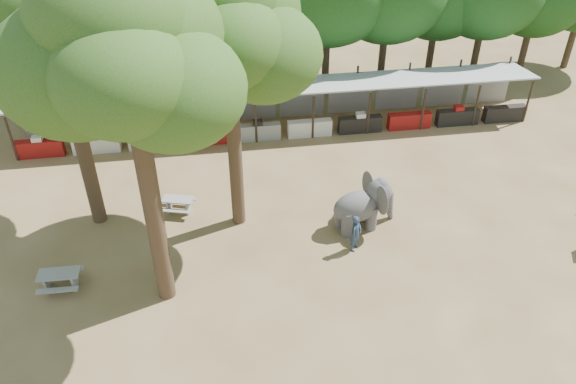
{
  "coord_description": "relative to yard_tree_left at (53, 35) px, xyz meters",
  "views": [
    {
      "loc": [
        -3.83,
        -13.35,
        15.13
      ],
      "look_at": [
        -1.0,
        5.0,
        2.0
      ],
      "focal_mm": 35.0,
      "sensor_mm": 36.0,
      "label": 1
    }
  ],
  "objects": [
    {
      "name": "ground",
      "position": [
        9.13,
        -7.19,
        -8.2
      ],
      "size": [
        100.0,
        100.0,
        0.0
      ],
      "primitive_type": "plane",
      "color": "brown",
      "rests_on": "ground"
    },
    {
      "name": "vendor_stalls",
      "position": [
        9.13,
        6.65,
        -7.02
      ],
      "size": [
        28.0,
        2.99,
        2.8
      ],
      "color": "#9EA1A5",
      "rests_on": "ground"
    },
    {
      "name": "yard_tree_left",
      "position": [
        0.0,
        0.0,
        0.0
      ],
      "size": [
        7.1,
        6.9,
        11.02
      ],
      "color": "#332316",
      "rests_on": "ground"
    },
    {
      "name": "yard_tree_center",
      "position": [
        3.0,
        -5.0,
        1.01
      ],
      "size": [
        7.1,
        6.9,
        12.04
      ],
      "color": "#332316",
      "rests_on": "ground"
    },
    {
      "name": "yard_tree_back",
      "position": [
        6.0,
        -1.0,
        0.34
      ],
      "size": [
        7.1,
        6.9,
        11.36
      ],
      "color": "#332316",
      "rests_on": "ground"
    },
    {
      "name": "backdrop_trees",
      "position": [
        9.13,
        11.81,
        -2.69
      ],
      "size": [
        46.46,
        5.95,
        8.33
      ],
      "color": "#332316",
      "rests_on": "ground"
    },
    {
      "name": "elephant",
      "position": [
        11.36,
        -2.32,
        -7.08
      ],
      "size": [
        3.01,
        2.23,
        2.24
      ],
      "rotation": [
        0.0,
        0.0,
        0.21
      ],
      "color": "#474444",
      "rests_on": "ground"
    },
    {
      "name": "handler",
      "position": [
        10.64,
        -3.8,
        -7.38
      ],
      "size": [
        0.69,
        0.7,
        1.65
      ],
      "primitive_type": "imported",
      "rotation": [
        0.0,
        0.0,
        0.84
      ],
      "color": "#26384C",
      "rests_on": "ground"
    },
    {
      "name": "picnic_table_near",
      "position": [
        -0.77,
        -4.28,
        -7.71
      ],
      "size": [
        1.54,
        1.39,
        0.75
      ],
      "rotation": [
        0.0,
        0.0,
        -0.03
      ],
      "color": "gray",
      "rests_on": "ground"
    },
    {
      "name": "picnic_table_far",
      "position": [
        3.55,
        -0.11,
        -7.76
      ],
      "size": [
        1.63,
        1.54,
        0.67
      ],
      "rotation": [
        0.0,
        0.0,
        -0.29
      ],
      "color": "gray",
      "rests_on": "ground"
    }
  ]
}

